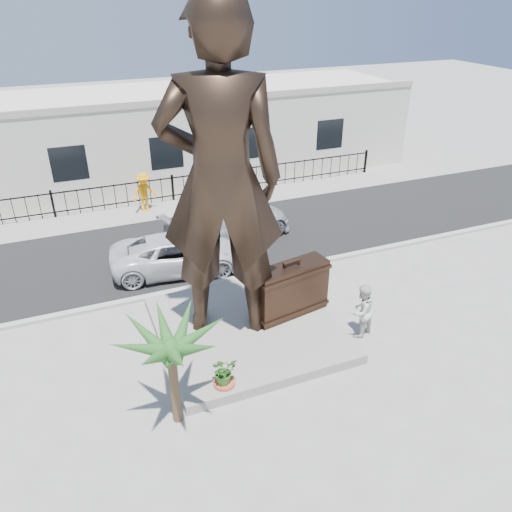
% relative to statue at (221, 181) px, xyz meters
% --- Properties ---
extents(ground, '(100.00, 100.00, 0.00)m').
position_rel_statue_xyz_m(ground, '(1.07, -1.81, -4.85)').
color(ground, '#9E9991').
rests_on(ground, ground).
extents(street, '(40.00, 7.00, 0.01)m').
position_rel_statue_xyz_m(street, '(1.07, 6.19, -4.84)').
color(street, black).
rests_on(street, ground).
extents(curb, '(40.00, 0.25, 0.12)m').
position_rel_statue_xyz_m(curb, '(1.07, 2.69, -4.79)').
color(curb, '#A5A399').
rests_on(curb, ground).
extents(far_sidewalk, '(40.00, 2.50, 0.02)m').
position_rel_statue_xyz_m(far_sidewalk, '(1.07, 10.19, -4.84)').
color(far_sidewalk, '#9E9991').
rests_on(far_sidewalk, ground).
extents(plinth, '(5.20, 5.20, 0.30)m').
position_rel_statue_xyz_m(plinth, '(0.57, -0.31, -4.70)').
color(plinth, gray).
rests_on(plinth, ground).
extents(fence, '(22.00, 0.10, 1.20)m').
position_rel_statue_xyz_m(fence, '(1.07, 10.99, -4.25)').
color(fence, black).
rests_on(fence, ground).
extents(building, '(28.00, 7.00, 4.40)m').
position_rel_statue_xyz_m(building, '(1.07, 15.19, -2.65)').
color(building, silver).
rests_on(building, ground).
extents(statue, '(3.83, 3.11, 9.09)m').
position_rel_statue_xyz_m(statue, '(0.00, 0.00, 0.00)').
color(statue, black).
rests_on(statue, plinth).
extents(suitcase, '(2.47, 1.17, 1.67)m').
position_rel_statue_xyz_m(suitcase, '(2.04, -0.22, -3.71)').
color(suitcase, black).
rests_on(suitcase, plinth).
extents(tourist, '(1.00, 0.89, 1.71)m').
position_rel_statue_xyz_m(tourist, '(3.68, -1.67, -3.99)').
color(tourist, silver).
rests_on(tourist, ground).
extents(car_white, '(5.14, 2.91, 1.35)m').
position_rel_statue_xyz_m(car_white, '(-0.37, 4.20, -4.16)').
color(car_white, silver).
rests_on(car_white, street).
extents(car_silver, '(5.87, 3.56, 1.59)m').
position_rel_statue_xyz_m(car_silver, '(2.14, 5.80, -4.04)').
color(car_silver, '#ACADB0').
rests_on(car_silver, street).
extents(worker, '(1.36, 1.09, 1.85)m').
position_rel_statue_xyz_m(worker, '(-0.44, 10.17, -3.90)').
color(worker, '#FCA20D').
rests_on(worker, far_sidewalk).
extents(palm_tree, '(1.80, 1.80, 3.20)m').
position_rel_statue_xyz_m(palm_tree, '(-2.25, -2.91, -4.85)').
color(palm_tree, '#25541E').
rests_on(palm_tree, ground).
extents(planter, '(0.56, 0.56, 0.40)m').
position_rel_statue_xyz_m(planter, '(-0.90, -2.51, -4.65)').
color(planter, '#B94F30').
rests_on(planter, ground).
extents(shrub, '(0.78, 0.73, 0.72)m').
position_rel_statue_xyz_m(shrub, '(-0.90, -2.51, -4.09)').
color(shrub, '#376C23').
rests_on(shrub, planter).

